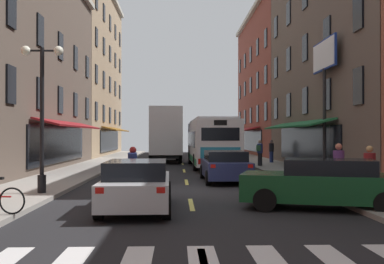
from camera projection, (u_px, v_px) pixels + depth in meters
name	position (u px, v px, depth m)	size (l,w,h in m)	color
ground_plane	(188.00, 192.00, 17.00)	(34.80, 80.00, 0.10)	black
lane_centre_dashes	(188.00, 191.00, 16.75)	(0.14, 73.90, 0.01)	#DBCC4C
sidewalk_left	(30.00, 189.00, 16.79)	(3.00, 80.00, 0.14)	gray
sidewalk_right	(342.00, 188.00, 17.20)	(3.00, 80.00, 0.14)	gray
billboard_sign	(324.00, 70.00, 22.79)	(0.40, 3.35, 6.80)	black
transit_bus	(211.00, 142.00, 29.58)	(2.77, 11.09, 3.13)	white
box_truck	(165.00, 135.00, 35.23)	(2.71, 7.67, 4.19)	white
sedan_near	(137.00, 185.00, 12.49)	(1.94, 4.41, 1.38)	silver
sedan_mid	(225.00, 166.00, 20.18)	(2.04, 4.62, 1.39)	navy
sedan_far	(167.00, 150.00, 44.25)	(2.07, 4.71, 1.31)	#515154
sedan_rear	(324.00, 183.00, 12.62)	(4.78, 2.95, 1.41)	#144723
motorcycle_rider	(133.00, 172.00, 16.80)	(0.62, 2.07, 1.66)	black
pedestrian_near	(260.00, 152.00, 29.02)	(0.46, 0.52, 1.65)	black
pedestrian_mid	(339.00, 168.00, 14.86)	(0.36, 0.36, 1.67)	#B29947
pedestrian_far	(370.00, 171.00, 14.15)	(0.36, 0.36, 1.61)	#33663F
pedestrian_rear	(271.00, 151.00, 32.55)	(0.36, 0.36, 1.62)	navy
street_lamp_twin	(42.00, 111.00, 15.19)	(1.42, 0.32, 4.96)	black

